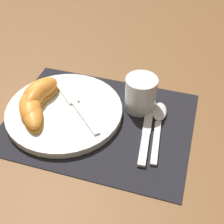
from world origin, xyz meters
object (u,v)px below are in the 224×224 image
spoon (159,119)px  citrus_wedge_0 (41,90)px  citrus_wedge_1 (37,96)px  fork (76,105)px  plate (64,112)px  citrus_wedge_2 (30,107)px  citrus_wedge_3 (31,110)px  juice_glass (141,95)px  knife (147,128)px

spoon → citrus_wedge_0: size_ratio=1.69×
spoon → citrus_wedge_1: (-0.29, -0.04, 0.03)m
citrus_wedge_1 → fork: bearing=9.3°
plate → spoon: size_ratio=1.44×
citrus_wedge_0 → citrus_wedge_2: (0.00, -0.06, -0.00)m
plate → citrus_wedge_2: 0.08m
fork → citrus_wedge_0: bearing=175.4°
plate → citrus_wedge_3: 0.07m
spoon → plate: bearing=-168.4°
plate → citrus_wedge_2: citrus_wedge_2 is taller
juice_glass → citrus_wedge_3: bearing=-153.2°
knife → spoon: spoon is taller
plate → knife: size_ratio=1.21×
plate → citrus_wedge_0: size_ratio=2.43×
fork → citrus_wedge_2: 0.11m
citrus_wedge_0 → citrus_wedge_2: size_ratio=0.98×
citrus_wedge_0 → citrus_wedge_2: citrus_wedge_0 is taller
juice_glass → citrus_wedge_0: juice_glass is taller
fork → citrus_wedge_0: citrus_wedge_0 is taller
plate → citrus_wedge_0: (-0.07, 0.03, 0.03)m
spoon → citrus_wedge_1: size_ratio=1.74×
citrus_wedge_3 → knife: bearing=10.1°
plate → citrus_wedge_1: (-0.07, 0.01, 0.03)m
fork → citrus_wedge_1: (-0.09, -0.02, 0.02)m
juice_glass → fork: size_ratio=0.56×
knife → citrus_wedge_3: size_ratio=1.67×
citrus_wedge_2 → plate: bearing=23.3°
citrus_wedge_3 → fork: bearing=34.8°
plate → citrus_wedge_1: 0.07m
knife → fork: 0.18m
spoon → knife: bearing=-119.7°
plate → knife: 0.20m
citrus_wedge_1 → citrus_wedge_3: 0.05m
plate → citrus_wedge_0: 0.08m
juice_glass → citrus_wedge_3: (-0.23, -0.12, -0.01)m
juice_glass → fork: (-0.14, -0.06, -0.02)m
juice_glass → knife: size_ratio=0.37×
spoon → citrus_wedge_0: (-0.29, -0.02, 0.03)m
plate → citrus_wedge_2: (-0.07, -0.03, 0.02)m
knife → citrus_wedge_2: citrus_wedge_2 is taller
fork → citrus_wedge_3: (-0.09, -0.06, 0.01)m
knife → citrus_wedge_1: size_ratio=2.07×
fork → spoon: bearing=6.6°
plate → juice_glass: 0.19m
spoon → fork: bearing=-173.4°
spoon → citrus_wedge_3: size_ratio=1.40×
knife → fork: fork is taller
spoon → citrus_wedge_3: bearing=-163.8°
plate → knife: bearing=2.8°
juice_glass → citrus_wedge_0: 0.24m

